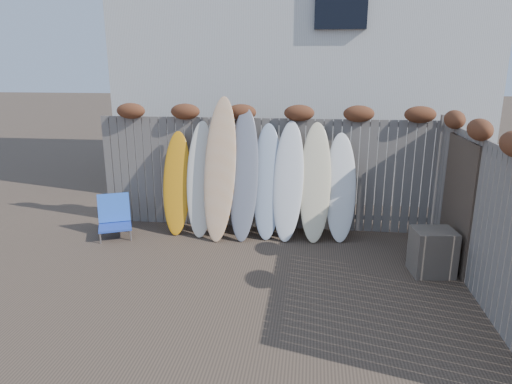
# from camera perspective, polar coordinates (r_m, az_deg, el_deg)

# --- Properties ---
(ground) EXTENTS (80.00, 80.00, 0.00)m
(ground) POSITION_cam_1_polar(r_m,az_deg,el_deg) (6.30, -1.38, -11.77)
(ground) COLOR #493A2D
(back_fence) EXTENTS (6.05, 0.28, 2.24)m
(back_fence) POSITION_cam_1_polar(r_m,az_deg,el_deg) (8.15, 1.46, 3.50)
(back_fence) COLOR slate
(back_fence) RESTS_ON ground
(right_fence) EXTENTS (0.28, 4.40, 2.24)m
(right_fence) POSITION_cam_1_polar(r_m,az_deg,el_deg) (6.42, 26.43, -1.95)
(right_fence) COLOR slate
(right_fence) RESTS_ON ground
(house) EXTENTS (8.50, 5.50, 6.33)m
(house) POSITION_cam_1_polar(r_m,az_deg,el_deg) (12.03, 5.74, 17.06)
(house) COLOR silver
(house) RESTS_ON ground
(beach_chair) EXTENTS (0.72, 0.74, 0.72)m
(beach_chair) POSITION_cam_1_polar(r_m,az_deg,el_deg) (8.33, -17.27, -3.03)
(beach_chair) COLOR #2444B6
(beach_chair) RESTS_ON ground
(wooden_crate) EXTENTS (0.62, 0.54, 0.66)m
(wooden_crate) POSITION_cam_1_polar(r_m,az_deg,el_deg) (7.01, 21.18, -6.99)
(wooden_crate) COLOR brown
(wooden_crate) RESTS_ON ground
(lattice_panel) EXTENTS (0.07, 1.27, 1.90)m
(lattice_panel) POSITION_cam_1_polar(r_m,az_deg,el_deg) (7.26, 23.90, -1.32)
(lattice_panel) COLOR brown
(lattice_panel) RESTS_ON ground
(surfboard_0) EXTENTS (0.52, 0.66, 1.78)m
(surfboard_0) POSITION_cam_1_polar(r_m,az_deg,el_deg) (8.14, -9.86, 1.12)
(surfboard_0) COLOR orange
(surfboard_0) RESTS_ON ground
(surfboard_1) EXTENTS (0.53, 0.72, 1.96)m
(surfboard_1) POSITION_cam_1_polar(r_m,az_deg,el_deg) (7.98, -6.90, 1.63)
(surfboard_1) COLOR silver
(surfboard_1) RESTS_ON ground
(surfboard_2) EXTENTS (0.59, 0.87, 2.39)m
(surfboard_2) POSITION_cam_1_polar(r_m,az_deg,el_deg) (7.77, -4.53, 2.92)
(surfboard_2) COLOR #EDCE83
(surfboard_2) RESTS_ON ground
(surfboard_3) EXTENTS (0.50, 0.78, 2.20)m
(surfboard_3) POSITION_cam_1_polar(r_m,az_deg,el_deg) (7.75, -1.56, 2.22)
(surfboard_3) COLOR slate
(surfboard_3) RESTS_ON ground
(surfboard_4) EXTENTS (0.52, 0.70, 1.93)m
(surfboard_4) POSITION_cam_1_polar(r_m,az_deg,el_deg) (7.82, 1.41, 1.34)
(surfboard_4) COLOR #A0B0C7
(surfboard_4) RESTS_ON ground
(surfboard_5) EXTENTS (0.57, 0.74, 1.98)m
(surfboard_5) POSITION_cam_1_polar(r_m,az_deg,el_deg) (7.75, 4.05, 1.36)
(surfboard_5) COLOR white
(surfboard_5) RESTS_ON ground
(surfboard_6) EXTENTS (0.53, 0.70, 1.97)m
(surfboard_6) POSITION_cam_1_polar(r_m,az_deg,el_deg) (7.75, 7.41, 1.22)
(surfboard_6) COLOR #FAE8B9
(surfboard_6) RESTS_ON ground
(surfboard_7) EXTENTS (0.54, 0.66, 1.79)m
(surfboard_7) POSITION_cam_1_polar(r_m,az_deg,el_deg) (7.84, 10.52, 0.58)
(surfboard_7) COLOR white
(surfboard_7) RESTS_ON ground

